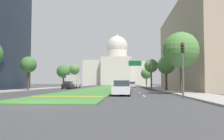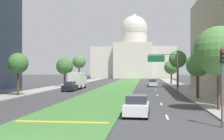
% 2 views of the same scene
% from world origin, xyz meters
% --- Properties ---
extents(ground_plane, '(279.65, 279.65, 0.00)m').
position_xyz_m(ground_plane, '(0.00, 63.56, 0.00)').
color(ground_plane, '#3D3D3F').
extents(grass_median, '(7.32, 114.40, 0.14)m').
position_xyz_m(grass_median, '(0.00, 57.20, 0.07)').
color(grass_median, '#427A38').
rests_on(grass_median, ground_plane).
extents(median_curb_nose, '(6.59, 0.50, 0.04)m').
position_xyz_m(median_curb_nose, '(0.00, 7.34, 0.16)').
color(median_curb_nose, gold).
rests_on(median_curb_nose, grass_median).
extents(lane_dashes_right, '(0.16, 62.43, 0.01)m').
position_xyz_m(lane_dashes_right, '(7.41, 40.32, 0.00)').
color(lane_dashes_right, silver).
rests_on(lane_dashes_right, ground_plane).
extents(sidewalk_left, '(4.00, 114.40, 0.15)m').
position_xyz_m(sidewalk_left, '(-13.16, 50.84, 0.07)').
color(sidewalk_left, '#9E9991').
rests_on(sidewalk_left, ground_plane).
extents(sidewalk_right, '(4.00, 114.40, 0.15)m').
position_xyz_m(sidewalk_right, '(13.16, 50.84, 0.07)').
color(sidewalk_right, '#9E9991').
rests_on(sidewalk_right, ground_plane).
extents(capitol_building, '(37.41, 28.36, 30.25)m').
position_xyz_m(capitol_building, '(0.00, 126.26, 9.60)').
color(capitol_building, beige).
rests_on(capitol_building, ground_plane).
extents(traffic_light_near_right, '(0.28, 0.35, 5.20)m').
position_xyz_m(traffic_light_near_right, '(10.66, 7.39, 3.31)').
color(traffic_light_near_right, '#515456').
rests_on(traffic_light_near_right, ground_plane).
extents(overhead_guide_sign, '(4.97, 0.20, 6.50)m').
position_xyz_m(overhead_guide_sign, '(9.10, 37.01, 4.62)').
color(overhead_guide_sign, '#515456').
rests_on(overhead_guide_sign, ground_plane).
extents(street_tree_right_near, '(4.45, 4.45, 7.69)m').
position_xyz_m(street_tree_right_near, '(12.25, 15.07, 5.45)').
color(street_tree_right_near, '#4C3823').
rests_on(street_tree_right_near, ground_plane).
extents(street_tree_left_mid, '(2.90, 2.90, 6.13)m').
position_xyz_m(street_tree_left_mid, '(-12.15, 27.19, 4.63)').
color(street_tree_left_mid, '#4C3823').
rests_on(street_tree_left_mid, ground_plane).
extents(street_tree_right_mid, '(2.96, 2.96, 5.82)m').
position_xyz_m(street_tree_right_mid, '(12.23, 25.84, 4.30)').
color(street_tree_right_mid, '#4C3823').
rests_on(street_tree_right_mid, ground_plane).
extents(street_tree_left_far, '(3.75, 3.75, 6.42)m').
position_xyz_m(street_tree_left_far, '(-11.99, 50.37, 4.51)').
color(street_tree_left_far, '#4C3823').
rests_on(street_tree_left_far, ground_plane).
extents(street_tree_right_far, '(3.67, 3.67, 7.80)m').
position_xyz_m(street_tree_right_far, '(12.26, 50.10, 5.90)').
color(street_tree_right_far, '#4C3823').
rests_on(street_tree_right_far, ground_plane).
extents(street_tree_left_distant, '(3.54, 3.54, 7.66)m').
position_xyz_m(street_tree_left_distant, '(-12.06, 64.52, 5.84)').
color(street_tree_left_distant, '#4C3823').
rests_on(street_tree_left_distant, ground_plane).
extents(street_tree_right_distant, '(3.67, 3.67, 6.24)m').
position_xyz_m(street_tree_right_distant, '(12.18, 64.81, 4.38)').
color(street_tree_right_distant, '#4C3823').
rests_on(street_tree_right_distant, ground_plane).
extents(sedan_lead_stopped, '(2.10, 4.27, 1.67)m').
position_xyz_m(sedan_lead_stopped, '(5.01, 11.63, 0.79)').
color(sedan_lead_stopped, silver).
rests_on(sedan_lead_stopped, ground_plane).
extents(sedan_midblock, '(1.93, 4.71, 1.70)m').
position_xyz_m(sedan_midblock, '(-7.46, 37.75, 0.80)').
color(sedan_midblock, black).
rests_on(sedan_midblock, ground_plane).
extents(sedan_distant, '(2.07, 4.76, 1.66)m').
position_xyz_m(sedan_distant, '(7.10, 53.40, 0.78)').
color(sedan_distant, '#BCBCC1').
rests_on(sedan_distant, ground_plane).
extents(box_truck_delivery, '(2.40, 6.40, 3.20)m').
position_xyz_m(box_truck_delivery, '(-7.64, 43.98, 1.68)').
color(box_truck_delivery, silver).
rests_on(box_truck_delivery, ground_plane).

